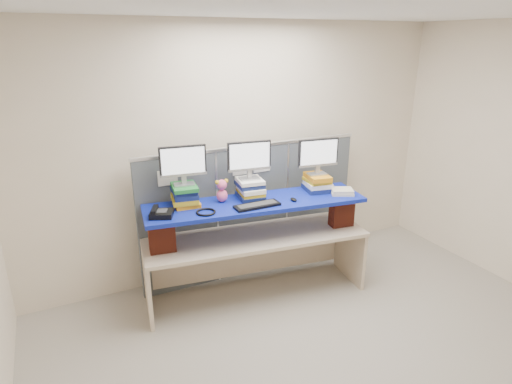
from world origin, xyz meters
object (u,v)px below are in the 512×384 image
keyboard (257,205)px  desk_phone (161,213)px  monitor_right (318,154)px  monitor_left (183,163)px  monitor_center (249,158)px  desk (256,247)px  blue_board (256,203)px

keyboard → desk_phone: desk_phone is taller
monitor_right → desk_phone: monitor_right is taller
monitor_left → monitor_center: bearing=0.0°
desk → blue_board: bearing=97.9°
blue_board → desk_phone: 0.95m
desk → monitor_left: (-0.66, 0.21, 0.94)m
monitor_center → desk: bearing=-75.4°
monitor_center → blue_board: bearing=-75.4°
blue_board → keyboard: keyboard is taller
desk → monitor_center: (-0.01, 0.12, 0.93)m
monitor_left → monitor_right: size_ratio=1.00×
monitor_center → keyboard: 0.48m
desk → blue_board: size_ratio=1.07×
desk_phone → monitor_right: bearing=22.6°
keyboard → desk_phone: 0.91m
monitor_left → keyboard: size_ratio=0.98×
desk → monitor_right: 1.17m
desk → monitor_left: size_ratio=5.31×
monitor_right → monitor_left: bearing=-180.0°
blue_board → monitor_right: size_ratio=4.98×
desk → keyboard: keyboard is taller
monitor_right → desk: bearing=-170.7°
desk → monitor_right: bearing=9.3°
monitor_right → keyboard: 0.89m
monitor_center → desk_phone: size_ratio=1.71×
desk → blue_board: 0.49m
blue_board → desk_phone: size_ratio=8.55×
blue_board → monitor_right: 0.84m
keyboard → monitor_left: bearing=150.5°
blue_board → desk_phone: (-0.95, 0.04, 0.05)m
desk_phone → desk: bearing=20.9°
desk → monitor_right: (0.73, 0.02, 0.91)m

